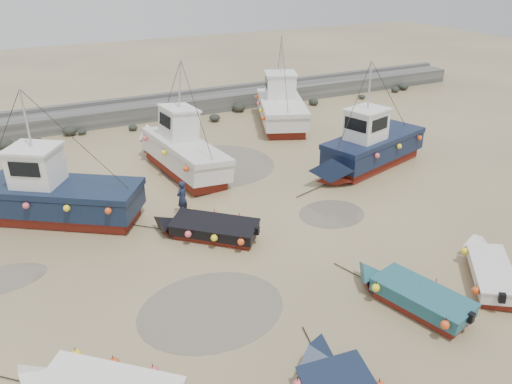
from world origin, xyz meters
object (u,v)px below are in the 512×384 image
dinghy_3 (491,268)px  cabin_boat_1 (178,149)px  cabin_boat_3 (280,105)px  dinghy_4 (207,226)px  cabin_boat_0 (49,194)px  person (183,214)px  cabin_boat_2 (368,147)px  dinghy_2 (412,293)px

dinghy_3 → cabin_boat_1: 17.27m
cabin_boat_3 → dinghy_3: bearing=-74.7°
dinghy_4 → cabin_boat_0: (-5.97, 4.79, 0.78)m
cabin_boat_1 → cabin_boat_3: size_ratio=1.01×
cabin_boat_0 → dinghy_4: bearing=-95.0°
cabin_boat_1 → person: cabin_boat_1 is taller
cabin_boat_1 → cabin_boat_3: 10.98m
cabin_boat_2 → person: cabin_boat_2 is taller
cabin_boat_2 → cabin_boat_3: same height
dinghy_3 → cabin_boat_3: size_ratio=0.47×
dinghy_2 → cabin_boat_1: (-3.49, 15.51, 0.79)m
cabin_boat_1 → cabin_boat_2: (9.93, -4.57, 0.00)m
dinghy_2 → cabin_boat_2: bearing=43.5°
cabin_boat_0 → cabin_boat_3: size_ratio=0.93×
dinghy_4 → cabin_boat_0: cabin_boat_0 is taller
cabin_boat_0 → person: 6.25m
cabin_boat_1 → person: (-1.59, -5.27, -1.34)m
cabin_boat_2 → cabin_boat_3: bearing=-14.2°
cabin_boat_1 → cabin_boat_2: size_ratio=1.02×
dinghy_4 → cabin_boat_1: size_ratio=0.49×
person → cabin_boat_2: bearing=154.2°
cabin_boat_3 → cabin_boat_1: bearing=-129.4°
person → cabin_boat_3: bearing=-165.9°
dinghy_2 → dinghy_4: size_ratio=1.12×
dinghy_4 → cabin_boat_0: bearing=93.3°
dinghy_3 → person: size_ratio=2.75×
cabin_boat_0 → dinghy_3: bearing=-97.4°
dinghy_4 → cabin_boat_3: 17.06m
cabin_boat_2 → dinghy_4: bearing=90.0°
dinghy_4 → cabin_boat_0: 7.69m
dinghy_2 → dinghy_4: same height
dinghy_2 → cabin_boat_3: (6.12, 20.82, 0.78)m
dinghy_4 → cabin_boat_1: (1.29, 7.78, 0.79)m
dinghy_2 → cabin_boat_2: 12.71m
dinghy_4 → cabin_boat_1: 7.93m
dinghy_2 → person: bearing=100.3°
dinghy_3 → cabin_boat_3: bearing=122.9°
dinghy_2 → cabin_boat_3: cabin_boat_3 is taller
cabin_boat_1 → cabin_boat_3: same height
cabin_boat_2 → cabin_boat_3: (-0.31, 9.88, -0.01)m
cabin_boat_3 → cabin_boat_2: bearing=-66.5°
dinghy_2 → cabin_boat_2: cabin_boat_2 is taller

